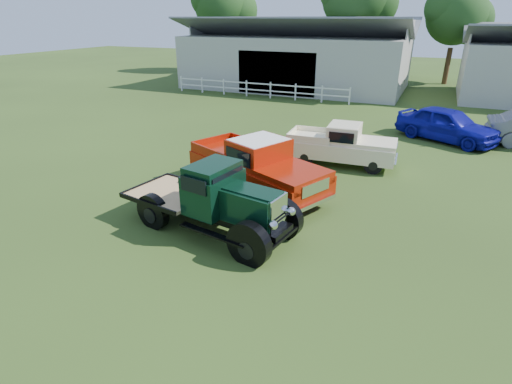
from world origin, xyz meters
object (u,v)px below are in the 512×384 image
at_px(red_pickup, 257,166).
at_px(misc_car_blue, 447,124).
at_px(white_pickup, 341,145).
at_px(vintage_flatbed, 211,198).

relative_size(red_pickup, misc_car_blue, 1.13).
bearing_deg(red_pickup, white_pickup, 88.79).
relative_size(red_pickup, white_pickup, 1.21).
height_order(red_pickup, misc_car_blue, red_pickup).
bearing_deg(misc_car_blue, vintage_flatbed, -178.31).
bearing_deg(red_pickup, vintage_flatbed, -67.40).
distance_m(vintage_flatbed, misc_car_blue, 14.09).
distance_m(red_pickup, misc_car_blue, 11.41).
relative_size(white_pickup, misc_car_blue, 0.93).
xyz_separation_m(vintage_flatbed, misc_car_blue, (6.07, 12.71, -0.20)).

